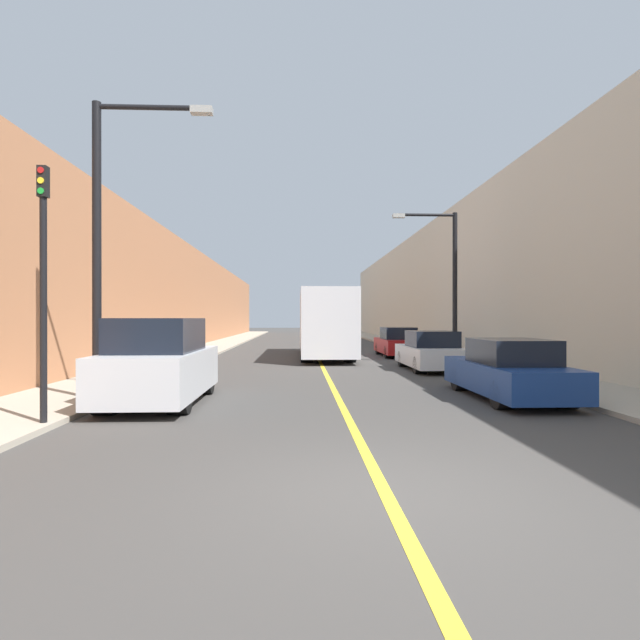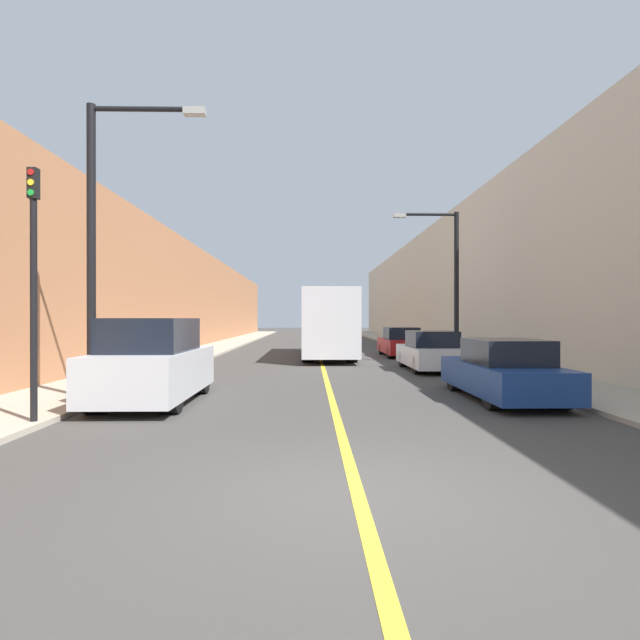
{
  "view_description": "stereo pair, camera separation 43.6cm",
  "coord_description": "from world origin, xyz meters",
  "px_view_note": "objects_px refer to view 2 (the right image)",
  "views": [
    {
      "loc": [
        -0.97,
        -5.44,
        1.95
      ],
      "look_at": [
        -0.13,
        13.96,
        1.89
      ],
      "focal_mm": 28.0,
      "sensor_mm": 36.0,
      "label": 1
    },
    {
      "loc": [
        -0.53,
        -5.46,
        1.95
      ],
      "look_at": [
        -0.13,
        13.96,
        1.89
      ],
      "focal_mm": 28.0,
      "sensor_mm": 36.0,
      "label": 2
    }
  ],
  "objects_px": {
    "street_lamp_left": "(103,228)",
    "traffic_light": "(34,284)",
    "parked_suv_left": "(153,364)",
    "car_right_mid": "(431,352)",
    "car_right_near": "(503,372)",
    "bus": "(327,323)",
    "car_right_far": "(401,343)",
    "street_lamp_right": "(450,275)"
  },
  "relations": [
    {
      "from": "street_lamp_left",
      "to": "traffic_light",
      "type": "height_order",
      "value": "street_lamp_left"
    },
    {
      "from": "parked_suv_left",
      "to": "traffic_light",
      "type": "distance_m",
      "value": 3.31
    },
    {
      "from": "parked_suv_left",
      "to": "car_right_mid",
      "type": "distance_m",
      "value": 10.82
    },
    {
      "from": "car_right_near",
      "to": "car_right_mid",
      "type": "relative_size",
      "value": 1.04
    },
    {
      "from": "bus",
      "to": "street_lamp_left",
      "type": "bearing_deg",
      "value": -112.59
    },
    {
      "from": "car_right_mid",
      "to": "traffic_light",
      "type": "xyz_separation_m",
      "value": [
        -9.5,
        -9.63,
        1.89
      ]
    },
    {
      "from": "car_right_near",
      "to": "traffic_light",
      "type": "distance_m",
      "value": 10.18
    },
    {
      "from": "car_right_mid",
      "to": "car_right_far",
      "type": "height_order",
      "value": "car_right_far"
    },
    {
      "from": "car_right_far",
      "to": "street_lamp_right",
      "type": "distance_m",
      "value": 5.96
    },
    {
      "from": "parked_suv_left",
      "to": "street_lamp_left",
      "type": "height_order",
      "value": "street_lamp_left"
    },
    {
      "from": "car_right_far",
      "to": "bus",
      "type": "bearing_deg",
      "value": -175.31
    },
    {
      "from": "car_right_far",
      "to": "traffic_light",
      "type": "xyz_separation_m",
      "value": [
        -9.62,
        -16.53,
        1.89
      ]
    },
    {
      "from": "car_right_near",
      "to": "bus",
      "type": "bearing_deg",
      "value": 105.68
    },
    {
      "from": "car_right_mid",
      "to": "traffic_light",
      "type": "height_order",
      "value": "traffic_light"
    },
    {
      "from": "bus",
      "to": "street_lamp_right",
      "type": "relative_size",
      "value": 1.61
    },
    {
      "from": "parked_suv_left",
      "to": "street_lamp_left",
      "type": "relative_size",
      "value": 0.65
    },
    {
      "from": "street_lamp_left",
      "to": "traffic_light",
      "type": "xyz_separation_m",
      "value": [
        -0.17,
        -2.59,
        -1.47
      ]
    },
    {
      "from": "bus",
      "to": "traffic_light",
      "type": "height_order",
      "value": "traffic_light"
    },
    {
      "from": "bus",
      "to": "parked_suv_left",
      "type": "xyz_separation_m",
      "value": [
        -4.49,
        -13.7,
        -0.84
      ]
    },
    {
      "from": "car_right_far",
      "to": "street_lamp_right",
      "type": "relative_size",
      "value": 0.72
    },
    {
      "from": "parked_suv_left",
      "to": "car_right_near",
      "type": "distance_m",
      "value": 8.26
    },
    {
      "from": "bus",
      "to": "parked_suv_left",
      "type": "distance_m",
      "value": 14.44
    },
    {
      "from": "bus",
      "to": "traffic_light",
      "type": "bearing_deg",
      "value": -109.79
    },
    {
      "from": "street_lamp_right",
      "to": "car_right_mid",
      "type": "bearing_deg",
      "value": -123.11
    },
    {
      "from": "car_right_near",
      "to": "car_right_far",
      "type": "height_order",
      "value": "car_right_far"
    },
    {
      "from": "car_right_near",
      "to": "street_lamp_left",
      "type": "height_order",
      "value": "street_lamp_left"
    },
    {
      "from": "street_lamp_left",
      "to": "parked_suv_left",
      "type": "bearing_deg",
      "value": -3.34
    },
    {
      "from": "bus",
      "to": "street_lamp_left",
      "type": "xyz_separation_m",
      "value": [
        -5.67,
        -13.63,
        2.3
      ]
    },
    {
      "from": "traffic_light",
      "to": "car_right_far",
      "type": "bearing_deg",
      "value": 59.79
    },
    {
      "from": "parked_suv_left",
      "to": "car_right_mid",
      "type": "xyz_separation_m",
      "value": [
        8.16,
        7.1,
        -0.23
      ]
    },
    {
      "from": "parked_suv_left",
      "to": "street_lamp_left",
      "type": "distance_m",
      "value": 3.35
    },
    {
      "from": "car_right_near",
      "to": "car_right_mid",
      "type": "xyz_separation_m",
      "value": [
        -0.09,
        6.79,
        0.01
      ]
    },
    {
      "from": "traffic_light",
      "to": "street_lamp_right",
      "type": "bearing_deg",
      "value": 47.05
    },
    {
      "from": "bus",
      "to": "parked_suv_left",
      "type": "height_order",
      "value": "bus"
    },
    {
      "from": "bus",
      "to": "car_right_mid",
      "type": "bearing_deg",
      "value": -60.92
    },
    {
      "from": "car_right_near",
      "to": "car_right_mid",
      "type": "distance_m",
      "value": 6.79
    },
    {
      "from": "street_lamp_left",
      "to": "street_lamp_right",
      "type": "relative_size",
      "value": 1.08
    },
    {
      "from": "traffic_light",
      "to": "bus",
      "type": "bearing_deg",
      "value": 70.21
    },
    {
      "from": "car_right_far",
      "to": "car_right_mid",
      "type": "bearing_deg",
      "value": -91.02
    },
    {
      "from": "street_lamp_right",
      "to": "traffic_light",
      "type": "xyz_separation_m",
      "value": [
        -10.76,
        -11.56,
        -1.21
      ]
    },
    {
      "from": "car_right_mid",
      "to": "car_right_far",
      "type": "distance_m",
      "value": 6.9
    },
    {
      "from": "car_right_far",
      "to": "street_lamp_left",
      "type": "relative_size",
      "value": 0.66
    }
  ]
}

